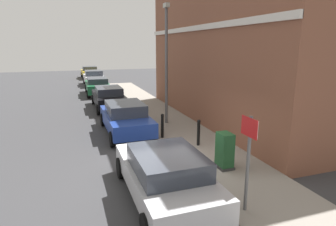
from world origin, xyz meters
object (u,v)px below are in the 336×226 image
(car_white, at_px, (94,77))
(utility_cabinet, at_px, (225,152))
(car_yellow, at_px, (90,72))
(bollard_near_cabinet, at_px, (199,132))
(bollard_far_kerb, at_px, (162,125))
(lamppost, at_px, (166,59))
(car_black, at_px, (109,97))
(car_green, at_px, (97,86))
(car_silver, at_px, (165,174))
(car_blue, at_px, (126,117))
(street_sign, at_px, (249,150))

(car_white, distance_m, utility_cabinet, 22.42)
(car_yellow, bearing_deg, bollard_near_cabinet, -176.02)
(car_yellow, xyz_separation_m, bollard_far_kerb, (1.27, -25.45, -0.04))
(utility_cabinet, relative_size, lamppost, 0.20)
(car_black, height_order, utility_cabinet, car_black)
(car_green, bearing_deg, lamppost, -166.14)
(bollard_far_kerb, bearing_deg, bollard_near_cabinet, -52.63)
(car_white, height_order, bollard_far_kerb, car_white)
(car_silver, relative_size, car_green, 0.95)
(car_silver, bearing_deg, lamppost, -19.30)
(bollard_far_kerb, bearing_deg, car_green, 96.71)
(car_yellow, relative_size, utility_cabinet, 3.85)
(car_blue, distance_m, street_sign, 7.56)
(car_black, bearing_deg, car_blue, -179.81)
(car_black, bearing_deg, car_white, -0.35)
(car_silver, xyz_separation_m, bollard_near_cabinet, (2.40, 3.12, -0.02))
(car_green, relative_size, car_yellow, 1.00)
(lamppost, bearing_deg, car_silver, -108.92)
(utility_cabinet, bearing_deg, car_blue, 113.46)
(car_silver, relative_size, lamppost, 0.74)
(car_black, distance_m, utility_cabinet, 10.93)
(utility_cabinet, height_order, lamppost, lamppost)
(bollard_far_kerb, distance_m, street_sign, 5.88)
(car_yellow, xyz_separation_m, lamppost, (2.21, -23.21, 2.56))
(car_yellow, height_order, bollard_far_kerb, car_yellow)
(car_silver, xyz_separation_m, lamppost, (2.30, 6.72, 2.58))
(car_black, height_order, lamppost, lamppost)
(car_silver, distance_m, car_yellow, 29.93)
(car_blue, xyz_separation_m, bollard_far_kerb, (1.27, -1.56, -0.05))
(car_silver, distance_m, car_white, 23.26)
(car_blue, bearing_deg, bollard_far_kerb, -141.34)
(lamppost, bearing_deg, car_blue, -162.86)
(street_sign, bearing_deg, car_silver, 139.75)
(car_blue, xyz_separation_m, utility_cabinet, (2.21, -5.09, -0.07))
(car_blue, height_order, street_sign, street_sign)
(car_yellow, height_order, bollard_near_cabinet, car_yellow)
(car_silver, bearing_deg, bollard_far_kerb, -17.33)
(street_sign, bearing_deg, car_green, 95.21)
(car_yellow, distance_m, street_sign, 31.30)
(utility_cabinet, height_order, street_sign, street_sign)
(car_silver, bearing_deg, street_sign, -130.64)
(car_blue, relative_size, car_white, 1.00)
(car_black, relative_size, car_green, 1.00)
(car_green, relative_size, utility_cabinet, 3.85)
(bollard_near_cabinet, xyz_separation_m, bollard_far_kerb, (-1.04, 1.36, 0.00))
(car_blue, bearing_deg, street_sign, -169.25)
(street_sign, bearing_deg, utility_cabinet, 71.80)
(car_green, relative_size, street_sign, 1.92)
(street_sign, bearing_deg, bollard_far_kerb, 91.90)
(car_yellow, xyz_separation_m, bollard_near_cabinet, (2.31, -26.81, -0.04))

